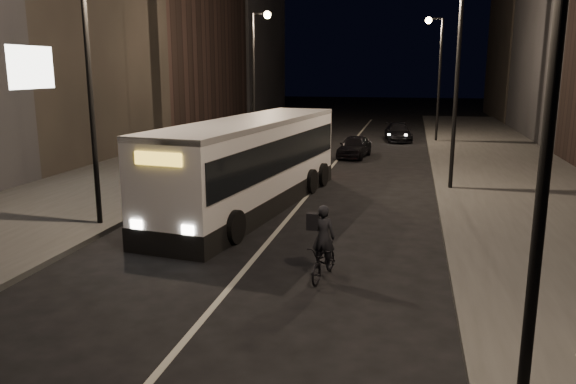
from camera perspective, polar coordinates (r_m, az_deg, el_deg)
The scene contains 13 objects.
ground at distance 13.12m, azimuth -6.07°, elevation -9.78°, with size 180.00×180.00×0.00m, color black.
sidewalk_right at distance 26.36m, azimuth 22.17°, elevation 0.86°, with size 7.00×70.00×0.16m, color #353533.
sidewalk_left at distance 28.79m, azimuth -13.38°, elevation 2.35°, with size 7.00×70.00×0.16m, color #353533.
streetlight_right_near at distance 7.64m, azimuth 23.74°, elevation 14.56°, with size 1.20×0.44×8.12m.
streetlight_right_mid at distance 23.55m, azimuth 16.25°, elevation 12.95°, with size 1.20×0.44×8.12m.
streetlight_right_far at distance 39.53m, azimuth 14.81°, elevation 12.62°, with size 1.20×0.44×8.12m.
streetlight_left_near at distance 18.07m, azimuth -18.95°, elevation 13.09°, with size 1.20×0.44×8.12m.
streetlight_left_far at distance 34.76m, azimuth -3.12°, elevation 13.08°, with size 1.20×0.44×8.12m.
city_bus at distance 20.17m, azimuth -3.67°, elevation 3.26°, with size 4.10×12.10×3.20m.
cyclist_on_bicycle at distance 13.45m, azimuth 3.65°, elevation -6.33°, with size 0.81×1.69×1.87m.
car_near at distance 32.26m, azimuth 6.76°, elevation 4.63°, with size 1.47×3.65×1.24m, color black.
car_mid at distance 35.68m, azimuth 1.48°, elevation 5.58°, with size 1.48×4.25×1.40m, color #393A3C.
car_far at distance 40.18m, azimuth 11.13°, elevation 5.96°, with size 1.66×4.08×1.18m, color black.
Camera 1 is at (3.94, -11.50, 4.94)m, focal length 35.00 mm.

